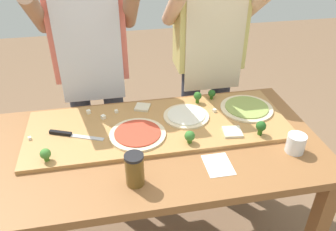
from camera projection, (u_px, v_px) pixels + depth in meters
The scene contains 23 objects.
prep_table at pixel (153, 161), 1.65m from camera, with size 1.58×0.81×0.80m.
cutting_board at pixel (159, 125), 1.70m from camera, with size 1.28×0.47×0.02m, color #B27F47.
chefs_knife at pixel (69, 134), 1.60m from camera, with size 0.26×0.12×0.02m.
pizza_whole_pesto_green at pixel (247, 108), 1.80m from camera, with size 0.28×0.28×0.02m.
pizza_whole_white_garlic at pixel (186, 116), 1.74m from camera, with size 0.23×0.23×0.02m.
pizza_whole_tomato_red at pixel (138, 134), 1.61m from camera, with size 0.27×0.27×0.02m.
pizza_slice_far_left at pixel (232, 132), 1.62m from camera, with size 0.09×0.09×0.01m, color beige.
pizza_slice_far_right at pixel (142, 107), 1.81m from camera, with size 0.07×0.07×0.01m, color beige.
broccoli_floret_back_mid at pixel (45, 154), 1.44m from camera, with size 0.05×0.05×0.06m.
broccoli_floret_front_right at pixel (198, 96), 1.84m from camera, with size 0.04×0.04×0.07m.
broccoli_floret_back_right at pixel (261, 127), 1.59m from camera, with size 0.05×0.05×0.07m.
broccoli_floret_front_left at pixel (212, 94), 1.88m from camera, with size 0.04×0.04×0.05m.
broccoli_floret_front_mid at pixel (190, 136), 1.54m from camera, with size 0.05×0.05×0.06m.
cheese_crumble_a at pixel (89, 112), 1.77m from camera, with size 0.02×0.02×0.02m, color white.
cheese_crumble_b at pixel (30, 138), 1.58m from camera, with size 0.01×0.01×0.01m, color white.
cheese_crumble_c at pixel (116, 111), 1.77m from camera, with size 0.02×0.02×0.02m, color white.
cheese_crumble_d at pixel (214, 111), 1.78m from camera, with size 0.02×0.02×0.02m, color silver.
cheese_crumble_e at pixel (103, 117), 1.72m from camera, with size 0.02×0.02×0.02m, color white.
flour_cup at pixel (296, 144), 1.52m from camera, with size 0.08×0.08×0.09m.
sauce_jar at pixel (135, 170), 1.33m from camera, with size 0.08×0.08×0.14m.
recipe_note at pixel (218, 165), 1.46m from camera, with size 0.11×0.15×0.00m, color white.
cook_left at pixel (91, 59), 1.92m from camera, with size 0.54×0.39×1.67m.
cook_right at pixel (209, 50), 2.03m from camera, with size 0.54×0.39×1.67m.
Camera 1 is at (-0.17, -1.26, 1.76)m, focal length 36.40 mm.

